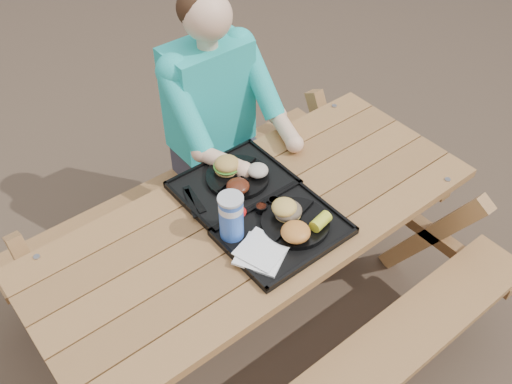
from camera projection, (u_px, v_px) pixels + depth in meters
ground at (256, 324)px, 2.73m from camera, size 60.00×60.00×0.00m
picnic_table at (256, 276)px, 2.47m from camera, size 1.80×1.49×0.75m
tray_near at (283, 232)px, 2.14m from camera, size 0.45×0.35×0.02m
tray_far at (233, 185)px, 2.33m from camera, size 0.45×0.35×0.02m
plate_near at (295, 223)px, 2.15m from camera, size 0.26×0.26×0.02m
plate_far at (238, 177)px, 2.33m from camera, size 0.26×0.26×0.02m
napkin_stack at (261, 253)px, 2.04m from camera, size 0.22×0.22×0.02m
soda_cup at (231, 218)px, 2.06m from camera, size 0.09×0.09×0.18m
condiment_bbq at (261, 208)px, 2.20m from camera, size 0.05×0.05×0.03m
condiment_mustard at (274, 202)px, 2.22m from camera, size 0.05×0.05×0.03m
sandwich at (288, 205)px, 2.13m from camera, size 0.10×0.10×0.11m
mac_cheese at (296, 232)px, 2.06m from camera, size 0.11×0.11×0.05m
corn_cob at (321, 221)px, 2.11m from camera, size 0.09×0.09×0.05m
cutlery_far at (194, 199)px, 2.25m from camera, size 0.06×0.17×0.01m
burger at (227, 161)px, 2.32m from camera, size 0.10×0.10×0.09m
baked_beans at (238, 186)px, 2.25m from camera, size 0.09×0.09×0.04m
potato_salad at (258, 170)px, 2.31m from camera, size 0.09×0.09×0.05m
diner at (214, 137)px, 2.74m from camera, size 0.48×0.84×1.28m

